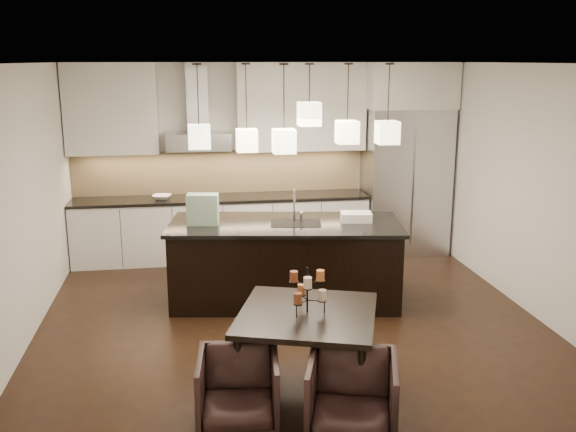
{
  "coord_description": "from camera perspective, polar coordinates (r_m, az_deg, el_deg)",
  "views": [
    {
      "loc": [
        -1.05,
        -6.62,
        2.84
      ],
      "look_at": [
        0.0,
        0.2,
        1.15
      ],
      "focal_mm": 40.0,
      "sensor_mm": 36.0,
      "label": 1
    }
  ],
  "objects": [
    {
      "name": "wall_right",
      "position": [
        7.77,
        20.82,
        2.18
      ],
      "size": [
        0.02,
        5.5,
        2.8
      ],
      "primitive_type": "cube",
      "color": "silver",
      "rests_on": "ground"
    },
    {
      "name": "candle_e",
      "position": [
        5.56,
        0.52,
        -5.39
      ],
      "size": [
        0.09,
        0.09,
        0.09
      ],
      "primitive_type": "cylinder",
      "rotation": [
        0.0,
        0.0,
        -0.32
      ],
      "color": "brown",
      "rests_on": "candelabra"
    },
    {
      "name": "hood_chimney",
      "position": [
        9.22,
        -8.09,
        10.4
      ],
      "size": [
        0.3,
        0.28,
        0.96
      ],
      "primitive_type": "cube",
      "color": "#B7B7BA",
      "rests_on": "hood_canopy"
    },
    {
      "name": "pendant_f",
      "position": [
        7.02,
        -0.36,
        6.67
      ],
      "size": [
        0.24,
        0.24,
        0.26
      ],
      "primitive_type": "cube",
      "color": "#F6EEBF",
      "rests_on": "ceiling"
    },
    {
      "name": "pendant_b",
      "position": [
        7.53,
        -3.68,
        6.73
      ],
      "size": [
        0.24,
        0.24,
        0.26
      ],
      "primitive_type": "cube",
      "color": "#F6EEBF",
      "rests_on": "ceiling"
    },
    {
      "name": "ceiling",
      "position": [
        6.7,
        0.27,
        13.51
      ],
      "size": [
        5.5,
        5.5,
        0.02
      ],
      "primitive_type": "cube",
      "color": "white",
      "rests_on": "wall_back"
    },
    {
      "name": "pendant_c",
      "position": [
        7.24,
        1.9,
        9.05
      ],
      "size": [
        0.24,
        0.24,
        0.26
      ],
      "primitive_type": "cube",
      "color": "#F6EEBF",
      "rests_on": "ceiling"
    },
    {
      "name": "island_top",
      "position": [
        7.54,
        -0.25,
        -0.77
      ],
      "size": [
        2.86,
        1.53,
        0.04
      ],
      "primitive_type": "cube",
      "rotation": [
        0.0,
        0.0,
        -0.15
      ],
      "color": "black",
      "rests_on": "island_body"
    },
    {
      "name": "candle_c",
      "position": [
        5.48,
        0.89,
        -7.34
      ],
      "size": [
        0.09,
        0.09,
        0.09
      ],
      "primitive_type": "cylinder",
      "rotation": [
        0.0,
        0.0,
        -0.32
      ],
      "color": "brown",
      "rests_on": "candelabra"
    },
    {
      "name": "armchair_right",
      "position": [
        5.14,
        5.7,
        -15.69
      ],
      "size": [
        0.85,
        0.86,
        0.64
      ],
      "primitive_type": "imported",
      "rotation": [
        0.0,
        0.0,
        -0.28
      ],
      "color": "black",
      "rests_on": "floor"
    },
    {
      "name": "fridge_panel",
      "position": [
        9.54,
        10.75,
        11.34
      ],
      "size": [
        1.26,
        0.72,
        0.65
      ],
      "primitive_type": "cube",
      "color": "silver",
      "rests_on": "refrigerator"
    },
    {
      "name": "island_body",
      "position": [
        7.67,
        -0.25,
        -4.27
      ],
      "size": [
        2.76,
        1.44,
        0.93
      ],
      "primitive_type": "cube",
      "rotation": [
        0.0,
        0.0,
        -0.15
      ],
      "color": "black",
      "rests_on": "floor"
    },
    {
      "name": "hood_canopy",
      "position": [
        9.17,
        -7.96,
        6.61
      ],
      "size": [
        0.9,
        0.52,
        0.24
      ],
      "primitive_type": "cube",
      "color": "#B7B7BA",
      "rests_on": "wall_back"
    },
    {
      "name": "floor",
      "position": [
        7.28,
        0.24,
        -9.28
      ],
      "size": [
        5.5,
        5.5,
        0.02
      ],
      "primitive_type": "cube",
      "color": "black",
      "rests_on": "ground"
    },
    {
      "name": "candle_b",
      "position": [
        5.69,
        1.22,
        -6.54
      ],
      "size": [
        0.09,
        0.09,
        0.09
      ],
      "primitive_type": "cylinder",
      "rotation": [
        0.0,
        0.0,
        -0.32
      ],
      "color": "orange",
      "rests_on": "candelabra"
    },
    {
      "name": "upper_cab_right",
      "position": [
        9.35,
        1.16,
        9.68
      ],
      "size": [
        1.85,
        0.35,
        1.25
      ],
      "primitive_type": "cube",
      "color": "silver",
      "rests_on": "wall_back"
    },
    {
      "name": "candle_f",
      "position": [
        5.41,
        1.76,
        -5.95
      ],
      "size": [
        0.09,
        0.09,
        0.09
      ],
      "primitive_type": "cylinder",
      "rotation": [
        0.0,
        0.0,
        -0.32
      ],
      "color": "beige",
      "rests_on": "candelabra"
    },
    {
      "name": "tote_bag",
      "position": [
        7.49,
        -7.59,
        0.6
      ],
      "size": [
        0.38,
        0.24,
        0.36
      ],
      "primitive_type": "cube",
      "rotation": [
        0.0,
        0.0,
        -0.15
      ],
      "color": "#1F6137",
      "rests_on": "island_top"
    },
    {
      "name": "backsplash",
      "position": [
        9.49,
        -6.07,
        3.95
      ],
      "size": [
        4.21,
        0.02,
        0.63
      ],
      "primitive_type": "cube",
      "color": "tan",
      "rests_on": "countertop"
    },
    {
      "name": "candelabra",
      "position": [
        5.56,
        1.73,
        -6.59
      ],
      "size": [
        0.42,
        0.42,
        0.41
      ],
      "primitive_type": null,
      "rotation": [
        0.0,
        0.0,
        -0.32
      ],
      "color": "black",
      "rests_on": "dining_table"
    },
    {
      "name": "pendant_d",
      "position": [
        7.48,
        5.28,
        7.44
      ],
      "size": [
        0.24,
        0.24,
        0.26
      ],
      "primitive_type": "cube",
      "color": "#F6EEBF",
      "rests_on": "ceiling"
    },
    {
      "name": "candle_a",
      "position": [
        5.56,
        3.07,
        -7.04
      ],
      "size": [
        0.09,
        0.09,
        0.09
      ],
      "primitive_type": "cylinder",
      "rotation": [
        0.0,
        0.0,
        -0.32
      ],
      "color": "beige",
      "rests_on": "candelabra"
    },
    {
      "name": "wall_left",
      "position": [
        6.98,
        -22.72,
        0.79
      ],
      "size": [
        0.02,
        5.5,
        2.8
      ],
      "primitive_type": "cube",
      "color": "silver",
      "rests_on": "ground"
    },
    {
      "name": "upper_cab_left",
      "position": [
        9.27,
        -15.45,
        9.16
      ],
      "size": [
        1.25,
        0.35,
        1.25
      ],
      "primitive_type": "cube",
      "color": "silver",
      "rests_on": "wall_back"
    },
    {
      "name": "wall_front",
      "position": [
        4.25,
        6.11,
        -6.11
      ],
      "size": [
        5.5,
        0.02,
        2.8
      ],
      "primitive_type": "cube",
      "color": "silver",
      "rests_on": "ground"
    },
    {
      "name": "armchair_left",
      "position": [
        5.27,
        -4.44,
        -15.13
      ],
      "size": [
        0.69,
        0.71,
        0.6
      ],
      "primitive_type": "imported",
      "rotation": [
        0.0,
        0.0,
        -0.09
      ],
      "color": "black",
      "rests_on": "floor"
    },
    {
      "name": "pendant_a",
      "position": [
        7.17,
        -7.9,
        7.0
      ],
      "size": [
        0.24,
        0.24,
        0.26
      ],
      "primitive_type": "cube",
      "color": "#F6EEBF",
      "rests_on": "ceiling"
    },
    {
      "name": "dining_table",
      "position": [
        5.78,
        1.69,
        -11.76
      ],
      "size": [
        1.47,
        1.47,
        0.7
      ],
      "primitive_type": null,
      "rotation": [
        0.0,
        0.0,
        -0.32
      ],
      "color": "black",
      "rests_on": "floor"
    },
    {
      "name": "wall_back",
      "position": [
        9.54,
        -2.34,
        5.07
      ],
      "size": [
        5.5,
        0.02,
        2.8
      ],
      "primitive_type": "cube",
      "color": "silver",
      "rests_on": "ground"
    },
    {
      "name": "faucet",
      "position": [
        7.59,
        0.55,
        1.05
      ],
      "size": [
        0.14,
        0.27,
        0.4
      ],
      "primitive_type": null,
      "rotation": [
        0.0,
        0.0,
        -0.15
      ],
      "color": "silver",
      "rests_on": "island_top"
    },
    {
      "name": "refrigerator",
      "position": [
        9.69,
        10.39,
        3.04
      ],
      "size": [
        1.2,
        0.72,
        2.15
      ],
      "primitive_type": "cube",
      "color": "#B7B7BA",
      "rests_on": "floor"
    },
    {
      "name": "candle_d",
      "position": [
        5.59,
        2.9,
        -5.29
      ],
      "size": [
        0.09,
        0.09,
        0.09
      ],
      "primitive_type": "cylinder",
      "rotation": [
        0.0,
        0.0,
        -0.32
      ],
      "color": "orange",
      "rests_on": "candelabra"
    },
    {
      "name": "pendant_e",
      "position": [
        7.48,
        8.81,
        7.35
      ],
      "size": [
        0.24,
        0.24,
        0.26
      ],
      "primitive_type": "cube",
      "color": "#F6EEBF",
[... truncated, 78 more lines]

